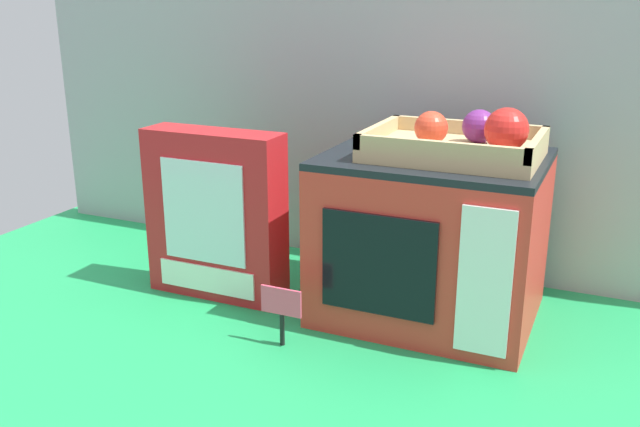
% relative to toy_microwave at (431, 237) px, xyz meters
% --- Properties ---
extents(ground_plane, '(1.70, 1.70, 0.00)m').
position_rel_toy_microwave_xyz_m(ground_plane, '(-0.18, -0.05, -0.14)').
color(ground_plane, '#219E54').
rests_on(ground_plane, ground).
extents(display_back_panel, '(1.61, 0.03, 0.63)m').
position_rel_toy_microwave_xyz_m(display_back_panel, '(-0.18, 0.22, 0.17)').
color(display_back_panel, '#A0A3A8').
rests_on(display_back_panel, ground).
extents(toy_microwave, '(0.36, 0.30, 0.29)m').
position_rel_toy_microwave_xyz_m(toy_microwave, '(0.00, 0.00, 0.00)').
color(toy_microwave, red).
rests_on(toy_microwave, ground).
extents(food_groups_crate, '(0.27, 0.21, 0.09)m').
position_rel_toy_microwave_xyz_m(food_groups_crate, '(0.04, -0.01, 0.17)').
color(food_groups_crate, tan).
rests_on(food_groups_crate, toy_microwave).
extents(cookie_set_box, '(0.26, 0.08, 0.31)m').
position_rel_toy_microwave_xyz_m(cookie_set_box, '(-0.38, -0.08, 0.01)').
color(cookie_set_box, red).
rests_on(cookie_set_box, ground).
extents(price_sign, '(0.07, 0.01, 0.10)m').
position_rel_toy_microwave_xyz_m(price_sign, '(-0.18, -0.21, -0.08)').
color(price_sign, black).
rests_on(price_sign, ground).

